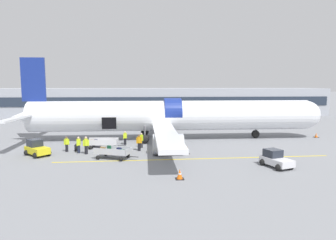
% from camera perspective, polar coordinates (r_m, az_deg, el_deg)
% --- Properties ---
extents(ground_plane, '(500.00, 500.00, 0.00)m').
position_cam_1_polar(ground_plane, '(35.47, -2.40, -4.54)').
color(ground_plane, gray).
extents(apron_marking_line, '(26.16, 0.80, 0.01)m').
position_cam_1_polar(apron_marking_line, '(28.47, 5.24, -7.38)').
color(apron_marking_line, yellow).
rests_on(apron_marking_line, ground_plane).
extents(terminal_strip, '(80.14, 11.84, 6.08)m').
position_cam_1_polar(terminal_strip, '(69.80, -3.44, 3.55)').
color(terminal_strip, '#9EA3AD').
rests_on(terminal_strip, ground_plane).
extents(airplane, '(39.18, 32.50, 10.17)m').
position_cam_1_polar(airplane, '(37.92, 0.18, 0.72)').
color(airplane, white).
rests_on(airplane, ground_plane).
extents(baggage_tug_lead, '(2.90, 2.90, 1.58)m').
position_cam_1_polar(baggage_tug_lead, '(32.28, -23.73, -5.03)').
color(baggage_tug_lead, yellow).
rests_on(baggage_tug_lead, ground_plane).
extents(baggage_tug_mid, '(2.44, 3.14, 1.45)m').
position_cam_1_polar(baggage_tug_mid, '(27.16, 19.81, -7.11)').
color(baggage_tug_mid, silver).
rests_on(baggage_tug_mid, ground_plane).
extents(baggage_cart_loading, '(4.29, 2.08, 1.02)m').
position_cam_1_polar(baggage_cart_loading, '(33.86, -12.30, -4.37)').
color(baggage_cart_loading, silver).
rests_on(baggage_cart_loading, ground_plane).
extents(baggage_cart_queued, '(4.26, 2.66, 1.16)m').
position_cam_1_polar(baggage_cart_queued, '(28.84, -10.24, -6.12)').
color(baggage_cart_queued, '#B7BABF').
rests_on(baggage_cart_queued, ground_plane).
extents(ground_crew_loader_a, '(0.61, 0.45, 1.74)m').
position_cam_1_polar(ground_crew_loader_a, '(31.69, -5.52, -4.24)').
color(ground_crew_loader_a, black).
rests_on(ground_crew_loader_a, ground_plane).
extents(ground_crew_loader_b, '(0.51, 0.51, 1.58)m').
position_cam_1_polar(ground_crew_loader_b, '(35.14, -8.18, -3.33)').
color(ground_crew_loader_b, black).
rests_on(ground_crew_loader_b, ground_plane).
extents(ground_crew_driver, '(0.56, 0.40, 1.60)m').
position_cam_1_polar(ground_crew_driver, '(32.88, -18.75, -4.31)').
color(ground_crew_driver, black).
rests_on(ground_crew_driver, ground_plane).
extents(ground_crew_supervisor, '(0.52, 0.57, 1.69)m').
position_cam_1_polar(ground_crew_supervisor, '(31.87, -16.66, -4.49)').
color(ground_crew_supervisor, '#1E2338').
rests_on(ground_crew_supervisor, ground_plane).
extents(ground_crew_helper, '(0.45, 0.58, 1.66)m').
position_cam_1_polar(ground_crew_helper, '(33.20, -5.07, -3.81)').
color(ground_crew_helper, '#2D2D33').
rests_on(ground_crew_helper, ground_plane).
extents(ground_crew_marshal, '(0.62, 0.44, 1.78)m').
position_cam_1_polar(ground_crew_marshal, '(31.18, -15.34, -4.60)').
color(ground_crew_marshal, black).
rests_on(ground_crew_marshal, ground_plane).
extents(suitcase_on_tarmac_upright, '(0.53, 0.37, 0.77)m').
position_cam_1_polar(suitcase_on_tarmac_upright, '(33.02, -16.95, -5.09)').
color(suitcase_on_tarmac_upright, black).
rests_on(suitcase_on_tarmac_upright, ground_plane).
extents(safety_cone_nose, '(0.60, 0.60, 0.59)m').
position_cam_1_polar(safety_cone_nose, '(44.17, 26.39, -2.64)').
color(safety_cone_nose, black).
rests_on(safety_cone_nose, ground_plane).
extents(safety_cone_engine_left, '(0.63, 0.63, 0.75)m').
position_cam_1_polar(safety_cone_engine_left, '(22.46, 2.24, -10.32)').
color(safety_cone_engine_left, black).
rests_on(safety_cone_engine_left, ground_plane).
extents(safety_cone_wingtip, '(0.48, 0.48, 0.75)m').
position_cam_1_polar(safety_cone_wingtip, '(30.38, 3.68, -5.79)').
color(safety_cone_wingtip, black).
rests_on(safety_cone_wingtip, ground_plane).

